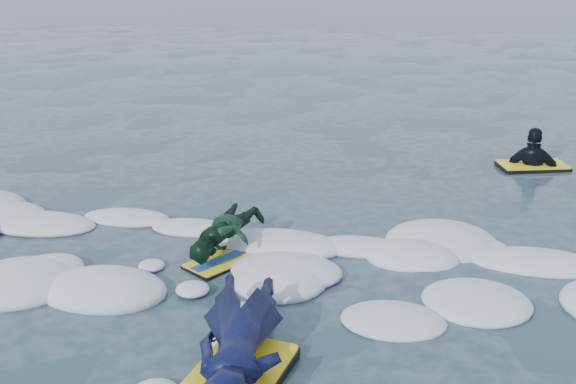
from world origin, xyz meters
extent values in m
plane|color=#1A273F|center=(0.00, 0.00, 0.00)|extent=(120.00, 120.00, 0.00)
cube|color=black|center=(0.65, -1.30, 0.04)|extent=(0.86, 1.30, 0.06)
cube|color=yellow|center=(0.65, -1.30, 0.08)|extent=(0.83, 1.27, 0.02)
imported|color=#0A124C|center=(0.65, -1.05, 0.27)|extent=(0.92, 1.89, 0.43)
cube|color=black|center=(0.00, 0.74, 0.03)|extent=(0.77, 0.87, 0.04)
cube|color=yellow|center=(0.00, 0.74, 0.06)|extent=(0.75, 0.85, 0.01)
cube|color=#174FB0|center=(0.00, 0.74, 0.06)|extent=(0.51, 0.69, 0.00)
imported|color=#114025|center=(0.00, 0.94, 0.24)|extent=(0.81, 1.25, 0.43)
cube|color=black|center=(3.53, 4.75, 0.03)|extent=(1.08, 0.78, 0.05)
cube|color=yellow|center=(3.53, 4.75, 0.07)|extent=(1.05, 0.75, 0.02)
imported|color=black|center=(3.53, 4.75, -0.12)|extent=(0.90, 0.51, 1.45)
camera|label=1|loc=(1.90, -5.71, 3.13)|focal=45.00mm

